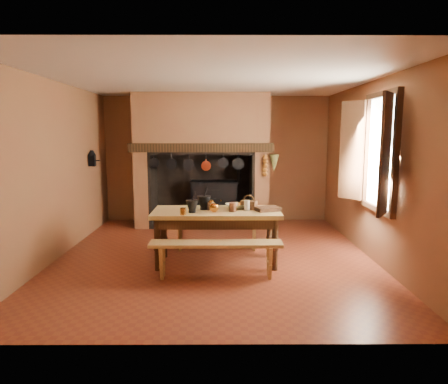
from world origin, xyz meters
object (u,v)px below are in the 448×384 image
at_px(coffee_grinder, 210,205).
at_px(wicker_basket, 249,204).
at_px(work_table, 216,219).
at_px(bench_front, 216,251).
at_px(mixing_bowl, 236,206).
at_px(iron_range, 215,201).

distance_m(coffee_grinder, wicker_basket, 0.59).
bearing_deg(coffee_grinder, wicker_basket, -9.37).
height_order(work_table, bench_front, work_table).
relative_size(work_table, mixing_bowl, 6.08).
bearing_deg(work_table, coffee_grinder, 151.81).
height_order(bench_front, mixing_bowl, mixing_bowl).
bearing_deg(mixing_bowl, work_table, -157.04).
xyz_separation_m(work_table, coffee_grinder, (-0.09, 0.05, 0.20)).
distance_m(iron_range, mixing_bowl, 2.73).
distance_m(iron_range, wicker_basket, 2.78).
relative_size(coffee_grinder, wicker_basket, 0.67).
bearing_deg(work_table, iron_range, 91.66).
relative_size(bench_front, mixing_bowl, 5.76).
bearing_deg(bench_front, coffee_grinder, 97.63).
relative_size(iron_range, bench_front, 0.88).
bearing_deg(coffee_grinder, iron_range, 73.76).
bearing_deg(iron_range, coffee_grinder, -90.21).
distance_m(work_table, mixing_bowl, 0.36).
height_order(coffee_grinder, wicker_basket, wicker_basket).
bearing_deg(wicker_basket, iron_range, 123.72).
bearing_deg(coffee_grinder, mixing_bowl, -4.84).
xyz_separation_m(iron_range, mixing_bowl, (0.38, -2.68, 0.38)).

